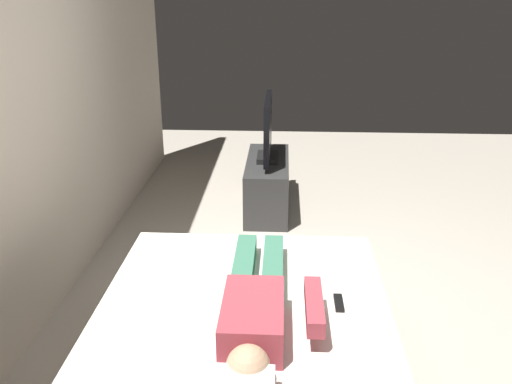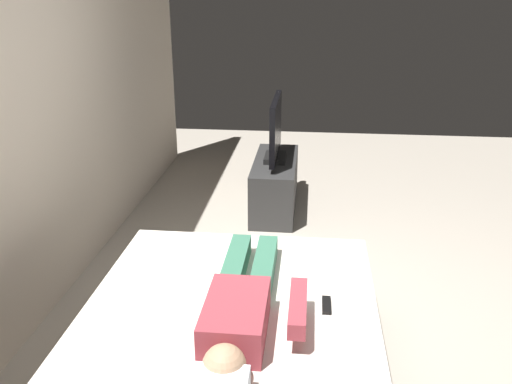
# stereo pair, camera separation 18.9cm
# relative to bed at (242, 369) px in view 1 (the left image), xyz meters

# --- Properties ---
(ground_plane) EXTENTS (10.00, 10.00, 0.00)m
(ground_plane) POSITION_rel_bed_xyz_m (0.71, -0.43, -0.26)
(ground_plane) COLOR #ADA393
(back_wall) EXTENTS (6.40, 0.10, 2.80)m
(back_wall) POSITION_rel_bed_xyz_m (1.11, 1.38, 1.14)
(back_wall) COLOR beige
(back_wall) RESTS_ON ground
(bed) EXTENTS (2.02, 1.55, 0.54)m
(bed) POSITION_rel_bed_xyz_m (0.00, 0.00, 0.00)
(bed) COLOR brown
(bed) RESTS_ON ground
(person) EXTENTS (1.26, 0.46, 0.18)m
(person) POSITION_rel_bed_xyz_m (0.03, -0.08, 0.36)
(person) COLOR #993842
(person) RESTS_ON bed
(remote) EXTENTS (0.15, 0.04, 0.02)m
(remote) POSITION_rel_bed_xyz_m (0.18, -0.48, 0.29)
(remote) COLOR black
(remote) RESTS_ON bed
(tv_stand) EXTENTS (1.10, 0.40, 0.50)m
(tv_stand) POSITION_rel_bed_xyz_m (2.71, -0.04, -0.01)
(tv_stand) COLOR #2D2D2D
(tv_stand) RESTS_ON ground
(tv) EXTENTS (0.88, 0.20, 0.59)m
(tv) POSITION_rel_bed_xyz_m (2.71, -0.04, 0.52)
(tv) COLOR black
(tv) RESTS_ON tv_stand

